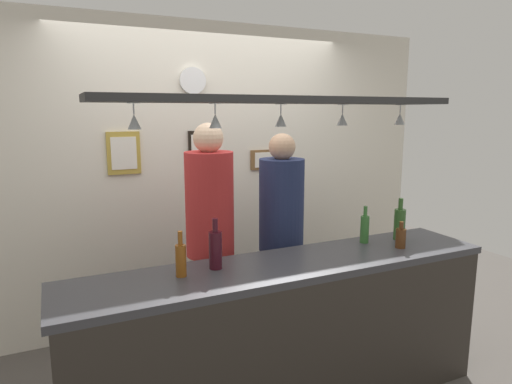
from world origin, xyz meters
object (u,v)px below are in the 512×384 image
Objects in this scene: bottle_beer_brown_stubby at (401,238)px; picture_frame_lower_pair at (266,160)px; picture_frame_crest at (199,146)px; wall_clock at (193,81)px; person_middle_red_shirt at (210,223)px; person_right_navy_shirt at (281,222)px; bottle_wine_dark_red at (215,249)px; bottle_beer_amber_tall at (181,259)px; picture_frame_caricature at (124,153)px; bottle_champagne_green at (400,223)px; bottle_beer_green_import at (365,228)px.

bottle_beer_brown_stubby is 1.54m from picture_frame_lower_pair.
picture_frame_crest is 0.54m from wall_clock.
person_middle_red_shirt is at bearing -102.80° from picture_frame_crest.
person_right_navy_shirt is 0.88m from picture_frame_lower_pair.
bottle_beer_amber_tall is at bearing -170.23° from bottle_wine_dark_red.
bottle_beer_amber_tall is 1.55m from picture_frame_crest.
picture_frame_crest is at bearing 122.41° from bottle_beer_brown_stubby.
bottle_beer_amber_tall is (-0.22, -0.04, -0.02)m from bottle_wine_dark_red.
person_middle_red_shirt is 0.91m from picture_frame_crest.
person_middle_red_shirt reaches higher than picture_frame_caricature.
picture_frame_lower_pair reaches higher than bottle_beer_brown_stubby.
wall_clock is at bearing -171.27° from picture_frame_crest.
bottle_beer_brown_stubby is 0.69× the size of bottle_beer_amber_tall.
bottle_beer_brown_stubby is 1.27m from bottle_wine_dark_red.
bottle_champagne_green is 1.00× the size of picture_frame_lower_pair.
bottle_champagne_green is 1.00× the size of bottle_wine_dark_red.
bottle_beer_brown_stubby is 1.82m from picture_frame_crest.
bottle_wine_dark_red is 1.00× the size of picture_frame_lower_pair.
bottle_champagne_green reaches higher than bottle_beer_brown_stubby.
picture_frame_lower_pair reaches higher than bottle_champagne_green.
person_middle_red_shirt is 5.94× the size of bottle_wine_dark_red.
picture_frame_caricature is at bearing 136.72° from bottle_beer_brown_stubby.
picture_frame_caricature reaches higher than picture_frame_lower_pair.
bottle_champagne_green is at bearing -50.92° from picture_frame_crest.
bottle_beer_brown_stubby is (0.14, -0.20, -0.03)m from bottle_beer_green_import.
person_middle_red_shirt reaches higher than bottle_champagne_green.
picture_frame_lower_pair is at bearing 107.87° from bottle_champagne_green.
person_right_navy_shirt reaches higher than bottle_wine_dark_red.
picture_frame_caricature is (-1.55, 1.46, 0.50)m from bottle_beer_brown_stubby.
picture_frame_caricature reaches higher than bottle_wine_dark_red.
person_right_navy_shirt reaches higher than bottle_beer_green_import.
bottle_champagne_green is at bearing -37.76° from picture_frame_caricature.
picture_frame_lower_pair is at bearing 53.53° from bottle_wine_dark_red.
wall_clock is (0.58, -0.01, 0.58)m from picture_frame_caricature.
picture_frame_caricature is at bearing 180.00° from picture_frame_crest.
picture_frame_crest is (-0.40, 0.76, 0.54)m from person_right_navy_shirt.
wall_clock is at bearing -0.61° from picture_frame_caricature.
person_middle_red_shirt reaches higher than picture_frame_crest.
bottle_beer_green_import is (0.38, -0.51, 0.03)m from person_right_navy_shirt.
bottle_champagne_green is (0.13, 0.16, 0.05)m from bottle_beer_brown_stubby.
bottle_beer_brown_stubby is 0.82× the size of wall_clock.
bottle_beer_green_import is at bearing -52.88° from person_right_navy_shirt.
person_right_navy_shirt is at bearing 126.71° from bottle_beer_brown_stubby.
picture_frame_crest is at bearing 0.00° from picture_frame_caricature.
person_right_navy_shirt is 6.53× the size of picture_frame_crest.
wall_clock is (-1.10, 1.30, 1.03)m from bottle_champagne_green.
bottle_wine_dark_red is 1.15× the size of picture_frame_crest.
bottle_beer_green_import is 0.28m from bottle_champagne_green.
bottle_beer_amber_tall reaches higher than bottle_beer_brown_stubby.
bottle_beer_amber_tall is at bearing -110.71° from wall_clock.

